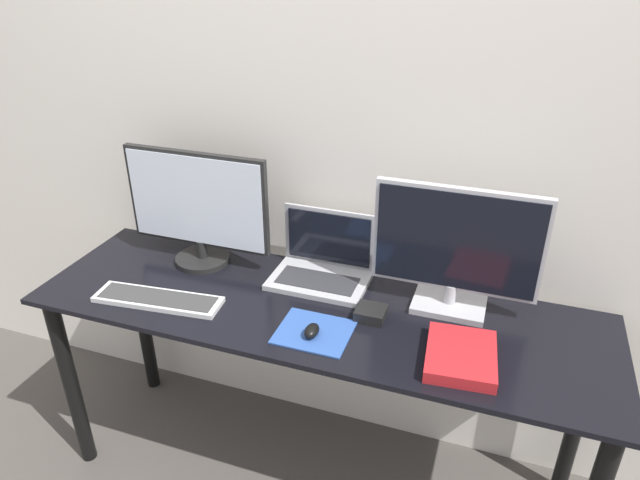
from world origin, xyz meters
TOP-DOWN VIEW (x-y plane):
  - wall_back at (0.00, 0.62)m, footprint 7.00×0.05m
  - desk at (0.00, 0.28)m, footprint 1.83×0.55m
  - monitor_left at (-0.48, 0.42)m, footprint 0.53×0.19m
  - monitor_right at (0.40, 0.42)m, footprint 0.51×0.16m
  - laptop at (-0.04, 0.46)m, footprint 0.33×0.22m
  - keyboard at (-0.49, 0.14)m, footprint 0.43×0.15m
  - mousepad at (0.04, 0.15)m, footprint 0.22×0.19m
  - mouse at (0.04, 0.13)m, footprint 0.04×0.07m
  - book at (0.47, 0.16)m, footprint 0.21×0.25m
  - power_brick at (0.18, 0.28)m, footprint 0.09×0.08m

SIDE VIEW (x-z plane):
  - desk at x=0.00m, z-range 0.25..1.00m
  - mousepad at x=0.04m, z-range 0.75..0.76m
  - keyboard at x=-0.49m, z-range 0.75..0.77m
  - power_brick at x=0.18m, z-range 0.75..0.79m
  - book at x=0.47m, z-range 0.75..0.79m
  - mouse at x=0.04m, z-range 0.76..0.79m
  - laptop at x=-0.04m, z-range 0.70..0.92m
  - monitor_right at x=0.40m, z-range 0.76..1.16m
  - monitor_left at x=-0.48m, z-range 0.76..1.17m
  - wall_back at x=0.00m, z-range 0.00..2.50m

